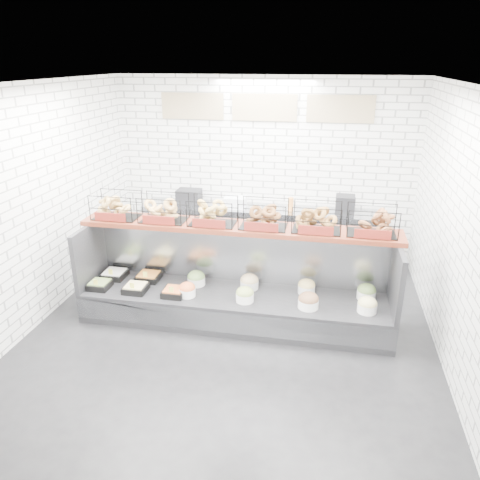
# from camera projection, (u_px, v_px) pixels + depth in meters

# --- Properties ---
(ground) EXTENTS (5.50, 5.50, 0.00)m
(ground) POSITION_uv_depth(u_px,v_px,m) (230.00, 332.00, 5.93)
(ground) COLOR black
(ground) RESTS_ON ground
(room_shell) EXTENTS (5.02, 5.51, 3.01)m
(room_shell) POSITION_uv_depth(u_px,v_px,m) (239.00, 162.00, 5.73)
(room_shell) COLOR white
(room_shell) RESTS_ON ground
(display_case) EXTENTS (4.00, 0.90, 1.20)m
(display_case) POSITION_uv_depth(u_px,v_px,m) (236.00, 297.00, 6.13)
(display_case) COLOR black
(display_case) RESTS_ON ground
(bagel_shelf) EXTENTS (4.10, 0.50, 0.40)m
(bagel_shelf) POSITION_uv_depth(u_px,v_px,m) (238.00, 216.00, 5.90)
(bagel_shelf) COLOR #4C1B10
(bagel_shelf) RESTS_ON display_case
(prep_counter) EXTENTS (4.00, 0.60, 1.20)m
(prep_counter) POSITION_uv_depth(u_px,v_px,m) (260.00, 232.00, 7.98)
(prep_counter) COLOR #93969B
(prep_counter) RESTS_ON ground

